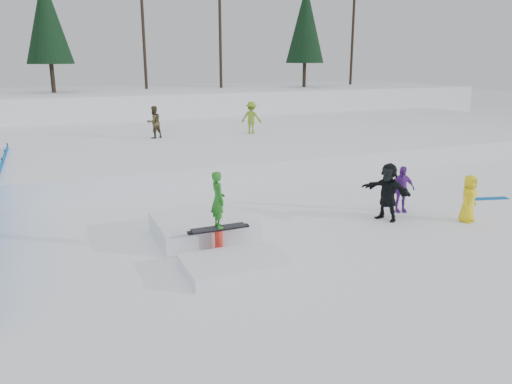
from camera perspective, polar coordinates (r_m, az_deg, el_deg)
name	(u,v)px	position (r m, az deg, el deg)	size (l,w,h in m)	color
ground	(269,255)	(12.61, 1.47, -7.25)	(120.00, 120.00, 0.00)	white
snow_berm	(110,106)	(41.06, -16.33, 9.43)	(60.00, 14.00, 2.40)	white
snow_midrise	(145,143)	(27.40, -12.54, 5.48)	(50.00, 18.00, 0.80)	white
treeline	(190,22)	(40.51, -7.52, 18.68)	(40.24, 4.22, 10.50)	black
walker_olive	(154,122)	(26.29, -11.58, 7.83)	(0.80, 0.62, 1.64)	#41371F
walker_ygreen	(251,118)	(27.44, -0.53, 8.51)	(1.11, 0.64, 1.72)	olive
spectator_purple	(401,189)	(16.54, 16.26, 0.32)	(0.88, 0.37, 1.50)	purple
spectator_yellow	(468,198)	(16.24, 23.12, -0.68)	(0.70, 0.46, 1.44)	yellow
spectator_dark	(388,192)	(15.58, 14.83, 0.03)	(1.64, 0.52, 1.76)	black
loose_board_teal	(488,199)	(19.33, 25.03, -0.68)	(1.40, 0.28, 0.03)	#07519B
jib_rail_feature	(212,234)	(13.21, -5.08, -4.83)	(2.60, 4.40, 2.11)	white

